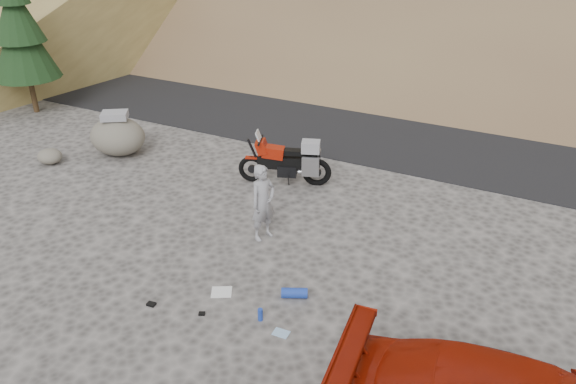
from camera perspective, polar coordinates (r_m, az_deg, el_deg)
name	(u,v)px	position (r m, az deg, el deg)	size (l,w,h in m)	color
ground	(233,256)	(11.89, -5.61, -6.54)	(140.00, 140.00, 0.00)	#413E3C
road	(376,122)	(19.22, 8.97, 7.03)	(120.00, 7.00, 0.05)	black
conifer_verge	(19,28)	(21.15, -25.68, 14.79)	(2.20, 2.20, 5.04)	#372514
motorcycle	(289,162)	(14.52, 0.08, 3.09)	(2.34, 1.19, 1.46)	black
man	(264,237)	(12.49, -2.45, -4.57)	(0.63, 0.42, 1.74)	gray
boulder	(118,136)	(17.08, -16.93, 5.48)	(2.06, 1.91, 1.26)	#545048
small_rock	(50,156)	(17.22, -23.04, 3.36)	(0.79, 0.73, 0.42)	#545048
gear_white_cloth	(222,292)	(10.93, -6.76, -10.06)	(0.38, 0.34, 0.01)	white
gear_blue_mat	(294,293)	(10.68, 0.65, -10.22)	(0.20, 0.20, 0.49)	#1C3BA9
gear_bottle	(260,315)	(10.18, -2.83, -12.33)	(0.09, 0.09, 0.24)	#1C3BA9
gear_funnel	(358,341)	(9.78, 7.12, -14.81)	(0.14, 0.14, 0.18)	#AD100B
gear_glove_a	(151,304)	(10.84, -13.72, -11.01)	(0.16, 0.11, 0.04)	black
gear_glove_b	(202,314)	(10.46, -8.75, -12.11)	(0.12, 0.09, 0.04)	black
gear_blue_cloth	(281,333)	(9.98, -0.71, -14.14)	(0.28, 0.21, 0.01)	#90B9DF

